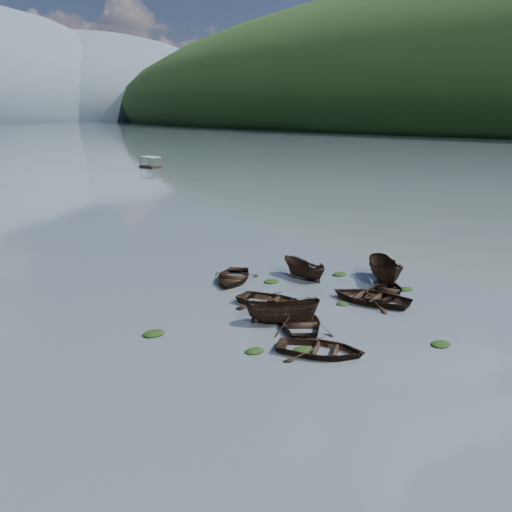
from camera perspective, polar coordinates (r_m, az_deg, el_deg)
ground_plane at (r=30.14m, az=14.05°, el=-8.16°), size 2400.00×2400.00×0.00m
haze_mtn_d at (r=978.95m, az=-17.13°, el=12.89°), size 520.00×520.00×220.00m
rowboat_0 at (r=27.83m, az=6.45°, el=-9.73°), size 4.97×5.23×0.88m
rowboat_1 at (r=31.11m, az=4.54°, el=-7.04°), size 5.17×5.45×0.92m
rowboat_2 at (r=31.60m, az=2.73°, el=-6.67°), size 4.21×3.55×1.57m
rowboat_3 at (r=35.60m, az=11.34°, el=-4.51°), size 4.96×5.80×1.01m
rowboat_4 at (r=36.89m, az=12.78°, el=-3.93°), size 5.26×4.60×0.91m
rowboat_5 at (r=39.97m, az=12.79°, el=-2.52°), size 4.27×5.01×1.87m
rowboat_6 at (r=34.01m, az=1.88°, el=-5.13°), size 4.91×5.74×1.00m
rowboat_7 at (r=39.12m, az=-2.37°, el=-2.54°), size 5.57×5.52×0.95m
rowboat_8 at (r=39.98m, az=4.74°, el=-2.20°), size 1.48×3.88×1.50m
weed_clump_0 at (r=27.99m, az=4.75°, el=-9.54°), size 1.16×0.95×0.25m
weed_clump_1 at (r=27.90m, az=-0.13°, el=-9.57°), size 0.98×0.78×0.21m
weed_clump_2 at (r=30.10m, az=17.98°, el=-8.48°), size 1.06×0.85×0.23m
weed_clump_3 at (r=34.86m, az=8.69°, el=-4.80°), size 0.87×0.73×0.19m
weed_clump_4 at (r=38.51m, az=14.72°, el=-3.28°), size 1.02×0.81×0.21m
weed_clump_5 at (r=30.40m, az=-10.17°, el=-7.75°), size 1.19×0.96×0.25m
weed_clump_6 at (r=38.90m, az=1.58°, el=-2.63°), size 1.09×0.91×0.23m
weed_clump_7 at (r=40.99m, az=8.38°, el=-1.90°), size 1.11×0.89×0.24m
pontoon_right at (r=122.96m, az=-10.50°, el=8.68°), size 2.54×5.76×2.18m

